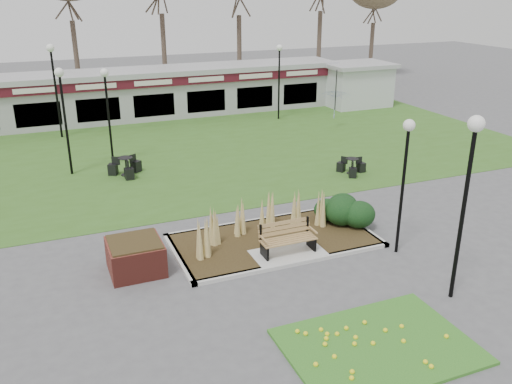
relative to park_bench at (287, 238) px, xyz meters
name	(u,v)px	position (x,y,z in m)	size (l,w,h in m)	color
ground	(290,259)	(0.00, -0.25, -0.59)	(100.00, 100.00, 0.00)	#515154
lawn	(184,151)	(0.00, 11.75, -0.58)	(34.00, 16.00, 0.02)	#37601E
flower_bed	(378,345)	(0.00, -4.85, -0.52)	(4.20, 3.00, 0.16)	#296C1E
planting_bed	(308,223)	(1.27, 1.10, -0.22)	(6.75, 3.40, 1.27)	#2E2112
park_bench	(287,238)	(0.00, 0.00, 0.00)	(1.70, 0.66, 0.93)	olive
brick_planter	(136,256)	(-4.40, 0.75, -0.11)	(1.50, 1.50, 0.95)	maroon
food_pavilion	(149,93)	(0.00, 19.71, 0.89)	(24.60, 3.40, 2.90)	#9A9A9D
service_hut	(356,84)	(13.50, 17.75, 0.86)	(4.40, 3.40, 2.83)	silver
lamp_post_near_left	(469,169)	(3.00, -3.75, 2.95)	(0.40, 0.40, 4.86)	black
lamp_post_near_right	(406,158)	(3.21, -1.08, 2.44)	(0.34, 0.34, 4.16)	black
lamp_post_mid_left	(62,98)	(-5.40, 10.27, 2.72)	(0.38, 0.38, 4.54)	black
lamp_post_mid_right	(107,96)	(-3.55, 10.91, 2.56)	(0.36, 0.36, 4.32)	black
lamp_post_far_right	(279,65)	(7.09, 16.17, 2.62)	(0.36, 0.36, 4.40)	black
lamp_post_far_left	(53,70)	(-5.38, 16.75, 2.95)	(0.40, 0.40, 4.86)	black
bistro_set_c	(126,169)	(-3.24, 9.21, -0.31)	(1.48, 1.33, 0.79)	black
bistro_set_d	(352,168)	(5.80, 5.72, -0.34)	(1.15, 1.28, 0.68)	black
patio_umbrella	(335,105)	(8.98, 12.75, 0.81)	(1.76, 1.79, 2.20)	black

